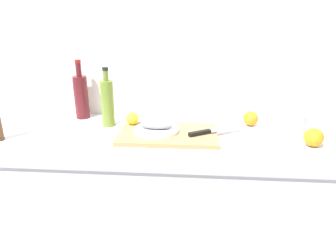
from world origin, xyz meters
name	(u,v)px	position (x,y,z in m)	size (l,w,h in m)	color
back_wall	(150,51)	(0.00, 0.33, 1.25)	(3.20, 0.05, 2.50)	white
kitchen_counter	(145,214)	(0.00, 0.00, 0.45)	(2.00, 0.60, 0.90)	white
cutting_board	(168,134)	(0.12, -0.02, 0.91)	(0.45, 0.28, 0.02)	tan
white_plate	(156,130)	(0.07, -0.01, 0.93)	(0.21, 0.21, 0.01)	white
fish_fillet	(156,125)	(0.07, -0.01, 0.95)	(0.15, 0.07, 0.04)	gray
chef_knife	(210,131)	(0.31, -0.01, 0.93)	(0.26, 0.17, 0.02)	silver
lemon_0	(133,118)	(-0.06, 0.08, 0.95)	(0.06, 0.06, 0.06)	yellow
olive_oil_bottle	(107,102)	(-0.19, 0.11, 1.02)	(0.06, 0.06, 0.29)	olive
wine_bottle	(81,96)	(-0.36, 0.23, 1.02)	(0.07, 0.07, 0.31)	#59191E
coffee_mug_0	(296,126)	(0.71, 0.03, 0.95)	(0.13, 0.09, 0.10)	white
orange_1	(251,118)	(0.53, 0.16, 0.94)	(0.07, 0.07, 0.07)	orange
orange_3	(314,137)	(0.75, -0.08, 0.94)	(0.08, 0.08, 0.08)	orange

